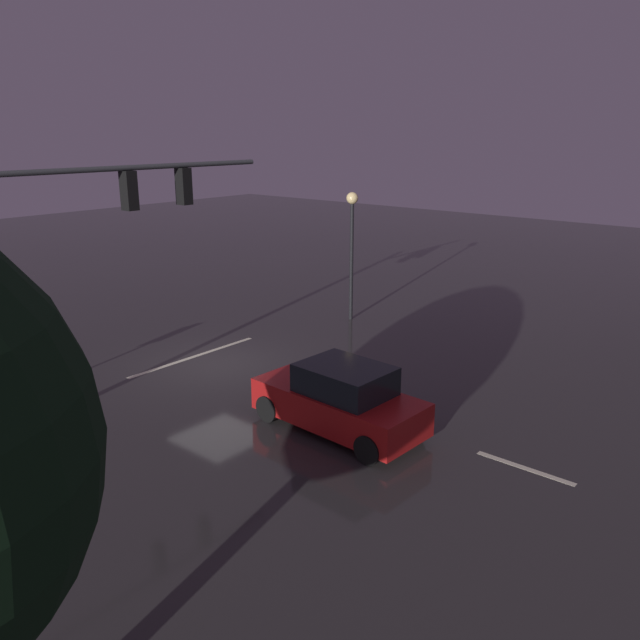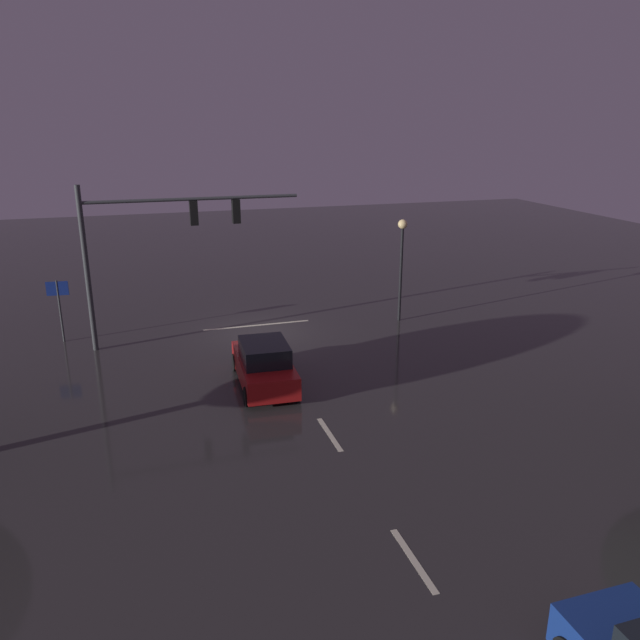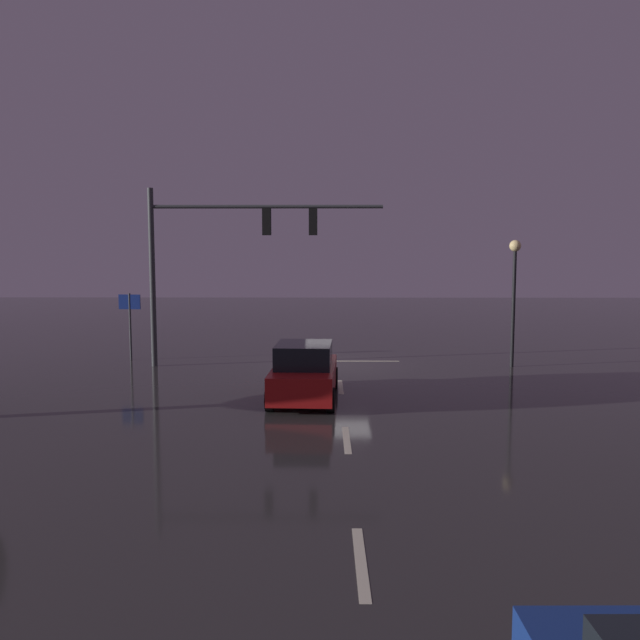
% 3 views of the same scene
% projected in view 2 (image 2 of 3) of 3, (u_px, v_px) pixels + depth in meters
% --- Properties ---
extents(ground_plane, '(80.00, 80.00, 0.00)m').
position_uv_depth(ground_plane, '(262.00, 333.00, 28.26)').
color(ground_plane, '#2D2B2B').
extents(traffic_signal_assembly, '(8.91, 0.47, 6.81)m').
position_uv_depth(traffic_signal_assembly, '(157.00, 233.00, 25.54)').
color(traffic_signal_assembly, '#383A3D').
rests_on(traffic_signal_assembly, ground_plane).
extents(lane_dash_far, '(0.16, 2.20, 0.01)m').
position_uv_depth(lane_dash_far, '(283.00, 364.00, 24.62)').
color(lane_dash_far, beige).
rests_on(lane_dash_far, ground_plane).
extents(lane_dash_mid, '(0.16, 2.20, 0.01)m').
position_uv_depth(lane_dash_mid, '(330.00, 434.00, 19.16)').
color(lane_dash_mid, beige).
rests_on(lane_dash_mid, ground_plane).
extents(lane_dash_near, '(0.16, 2.20, 0.01)m').
position_uv_depth(lane_dash_near, '(413.00, 560.00, 13.71)').
color(lane_dash_near, beige).
rests_on(lane_dash_near, ground_plane).
extents(stop_bar, '(5.00, 0.16, 0.01)m').
position_uv_depth(stop_bar, '(257.00, 325.00, 29.28)').
color(stop_bar, beige).
rests_on(stop_bar, ground_plane).
extents(car_approaching, '(2.07, 4.43, 1.70)m').
position_uv_depth(car_approaching, '(264.00, 365.00, 22.45)').
color(car_approaching, maroon).
rests_on(car_approaching, ground_plane).
extents(street_lamp_left_kerb, '(0.44, 0.44, 4.86)m').
position_uv_depth(street_lamp_left_kerb, '(402.00, 250.00, 28.97)').
color(street_lamp_left_kerb, black).
rests_on(street_lamp_left_kerb, ground_plane).
extents(route_sign, '(0.90, 0.14, 2.74)m').
position_uv_depth(route_sign, '(59.00, 298.00, 26.56)').
color(route_sign, '#383A3D').
rests_on(route_sign, ground_plane).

